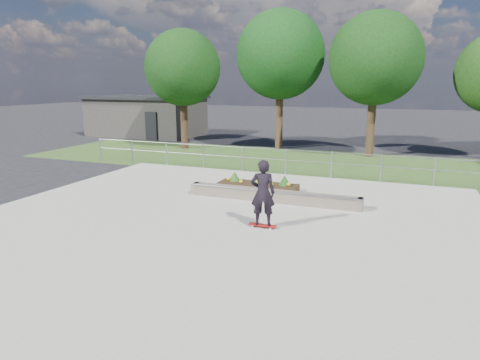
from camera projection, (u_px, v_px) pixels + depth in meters
name	position (u px, v px, depth m)	size (l,w,h in m)	color
ground	(214.00, 228.00, 12.09)	(120.00, 120.00, 0.00)	black
grass_verge	(303.00, 162.00, 22.07)	(30.00, 8.00, 0.02)	#304C1E
concrete_slab	(214.00, 227.00, 12.08)	(15.00, 15.00, 0.06)	#9F9C8D
fence	(286.00, 158.00, 18.73)	(20.06, 0.06, 1.20)	#999AA1
building	(147.00, 116.00, 33.06)	(8.40, 5.40, 3.00)	#302D2B
tree_far_left	(183.00, 68.00, 25.64)	(4.55, 4.55, 7.15)	black
tree_mid_left	(280.00, 55.00, 25.34)	(5.25, 5.25, 8.25)	#372216
tree_mid_right	(375.00, 59.00, 22.56)	(4.90, 4.90, 7.70)	#332214
grind_ledge	(272.00, 196.00, 14.54)	(6.00, 0.44, 0.43)	brown
planter_bed	(257.00, 186.00, 16.04)	(3.00, 1.20, 0.61)	black
skateboarder	(263.00, 193.00, 11.75)	(0.80, 0.59, 1.93)	silver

